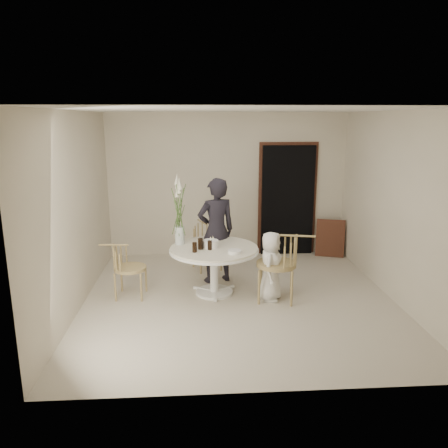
{
  "coord_description": "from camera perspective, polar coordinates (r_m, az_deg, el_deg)",
  "views": [
    {
      "loc": [
        -0.61,
        -5.95,
        2.6
      ],
      "look_at": [
        -0.2,
        0.3,
        1.07
      ],
      "focal_mm": 35.0,
      "sensor_mm": 36.0,
      "label": 1
    }
  ],
  "objects": [
    {
      "name": "cola_tumbler_b",
      "position": [
        6.35,
        -1.87,
        -2.79
      ],
      "size": [
        0.08,
        0.08,
        0.13
      ],
      "primitive_type": "cylinder",
      "rotation": [
        0.0,
        0.0,
        -0.25
      ],
      "color": "black",
      "rests_on": "table"
    },
    {
      "name": "flower_vase",
      "position": [
        6.55,
        -5.88,
        1.65
      ],
      "size": [
        0.15,
        0.15,
        1.08
      ],
      "rotation": [
        0.0,
        0.0,
        -0.43
      ],
      "color": "silver",
      "rests_on": "table"
    },
    {
      "name": "cola_tumbler_c",
      "position": [
        6.42,
        -3.08,
        -2.53
      ],
      "size": [
        0.09,
        0.09,
        0.15
      ],
      "primitive_type": "cylinder",
      "rotation": [
        0.0,
        0.0,
        -0.43
      ],
      "color": "black",
      "rests_on": "table"
    },
    {
      "name": "chair_right",
      "position": [
        6.35,
        8.13,
        -4.36
      ],
      "size": [
        0.66,
        0.63,
        1.0
      ],
      "rotation": [
        0.0,
        0.0,
        -1.78
      ],
      "color": "#A18957",
      "rests_on": "ground"
    },
    {
      "name": "birthday_cake",
      "position": [
        6.46,
        -1.76,
        -2.61
      ],
      "size": [
        0.23,
        0.23,
        0.16
      ],
      "rotation": [
        0.0,
        0.0,
        -0.23
      ],
      "color": "white",
      "rests_on": "table"
    },
    {
      "name": "room_shell",
      "position": [
        6.06,
        2.06,
        4.41
      ],
      "size": [
        4.5,
        4.5,
        4.5
      ],
      "color": "silver",
      "rests_on": "ground"
    },
    {
      "name": "cola_tumbler_a",
      "position": [
        6.24,
        -3.86,
        -3.04
      ],
      "size": [
        0.09,
        0.09,
        0.14
      ],
      "primitive_type": "cylinder",
      "rotation": [
        0.0,
        0.0,
        -0.41
      ],
      "color": "black",
      "rests_on": "table"
    },
    {
      "name": "cola_tumbler_d",
      "position": [
        6.38,
        -3.1,
        -2.6
      ],
      "size": [
        0.09,
        0.09,
        0.16
      ],
      "primitive_type": "cylinder",
      "rotation": [
        0.0,
        0.0,
        0.26
      ],
      "color": "black",
      "rests_on": "table"
    },
    {
      "name": "ground",
      "position": [
        6.52,
        1.94,
        -9.78
      ],
      "size": [
        4.5,
        4.5,
        0.0
      ],
      "primitive_type": "plane",
      "color": "beige",
      "rests_on": "ground"
    },
    {
      "name": "chair_left",
      "position": [
        6.6,
        -13.16,
        -4.93
      ],
      "size": [
        0.51,
        0.48,
        0.82
      ],
      "rotation": [
        0.0,
        0.0,
        1.49
      ],
      "color": "#A18957",
      "rests_on": "ground"
    },
    {
      "name": "doorway",
      "position": [
        8.47,
        8.3,
        3.02
      ],
      "size": [
        1.0,
        0.1,
        2.1
      ],
      "primitive_type": "cube",
      "color": "black",
      "rests_on": "ground"
    },
    {
      "name": "door_trim",
      "position": [
        8.5,
        8.26,
        3.47
      ],
      "size": [
        1.12,
        0.03,
        2.22
      ],
      "primitive_type": "cube",
      "color": "#55331D",
      "rests_on": "ground"
    },
    {
      "name": "table",
      "position": [
        6.52,
        -1.31,
        -4.01
      ],
      "size": [
        1.33,
        1.33,
        0.73
      ],
      "color": "white",
      "rests_on": "ground"
    },
    {
      "name": "chair_far",
      "position": [
        7.7,
        -2.56,
        -1.89
      ],
      "size": [
        0.56,
        0.58,
        0.82
      ],
      "rotation": [
        0.0,
        0.0,
        0.34
      ],
      "color": "#A18957",
      "rests_on": "ground"
    },
    {
      "name": "girl",
      "position": [
        6.95,
        -1.03,
        -0.88
      ],
      "size": [
        0.71,
        0.58,
        1.7
      ],
      "primitive_type": "imported",
      "rotation": [
        0.0,
        0.0,
        3.46
      ],
      "color": "black",
      "rests_on": "ground"
    },
    {
      "name": "picture_frame",
      "position": [
        8.6,
        13.7,
        -1.81
      ],
      "size": [
        0.56,
        0.32,
        0.71
      ],
      "primitive_type": "cube",
      "rotation": [
        -0.17,
        0.0,
        -0.31
      ],
      "color": "#55331D",
      "rests_on": "ground"
    },
    {
      "name": "boy",
      "position": [
        6.37,
        6.12,
        -5.51
      ],
      "size": [
        0.47,
        0.58,
        1.02
      ],
      "primitive_type": "imported",
      "rotation": [
        0.0,
        0.0,
        1.23
      ],
      "color": "white",
      "rests_on": "ground"
    },
    {
      "name": "plate_stack",
      "position": [
        6.18,
        1.39,
        -3.65
      ],
      "size": [
        0.23,
        0.23,
        0.05
      ],
      "primitive_type": "cylinder",
      "rotation": [
        0.0,
        0.0,
        -0.27
      ],
      "color": "white",
      "rests_on": "table"
    }
  ]
}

